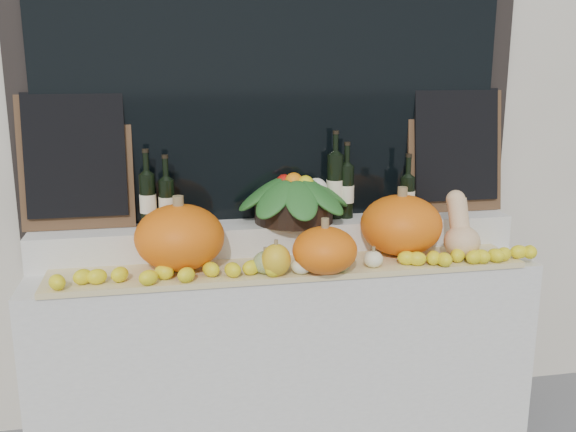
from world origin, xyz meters
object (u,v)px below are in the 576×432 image
Objects in this scene: pumpkin_left at (180,237)px; wine_bottle_tall at (335,185)px; butternut_squash at (461,231)px; produce_bowl at (294,197)px; pumpkin_right at (401,225)px.

wine_bottle_tall reaches higher than pumpkin_left.
produce_bowl is (-0.73, 0.27, 0.13)m from butternut_squash.
produce_bowl is 0.22m from wine_bottle_tall.
pumpkin_left reaches higher than pumpkin_right.
produce_bowl is at bearing 159.02° from pumpkin_right.
wine_bottle_tall is (-0.26, 0.22, 0.16)m from pumpkin_right.
pumpkin_left is 0.68× the size of produce_bowl.
pumpkin_right is 0.38m from wine_bottle_tall.
butternut_squash reaches higher than pumpkin_right.
pumpkin_right is at bearing -40.07° from wine_bottle_tall.
produce_bowl is 1.34× the size of wine_bottle_tall.
wine_bottle_tall is (0.21, 0.04, 0.04)m from produce_bowl.
pumpkin_right is 0.67× the size of produce_bowl.
pumpkin_left is at bearing 177.17° from butternut_squash.
wine_bottle_tall is at bearing 10.27° from produce_bowl.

